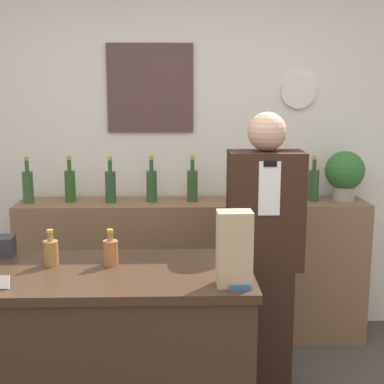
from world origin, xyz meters
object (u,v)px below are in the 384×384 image
tape_dispenser (240,283)px  potted_plant (345,173)px  paper_bag (234,249)px  shopkeeper (264,257)px

tape_dispenser → potted_plant: bearing=59.2°
paper_bag → tape_dispenser: bearing=-54.3°
paper_bag → tape_dispenser: 0.15m
paper_bag → potted_plant: bearing=57.9°
potted_plant → paper_bag: (-0.92, -1.47, -0.10)m
shopkeeper → potted_plant: shopkeeper is taller
shopkeeper → paper_bag: size_ratio=5.04×
shopkeeper → paper_bag: shopkeeper is taller
shopkeeper → tape_dispenser: shopkeeper is taller
shopkeeper → tape_dispenser: bearing=-106.3°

